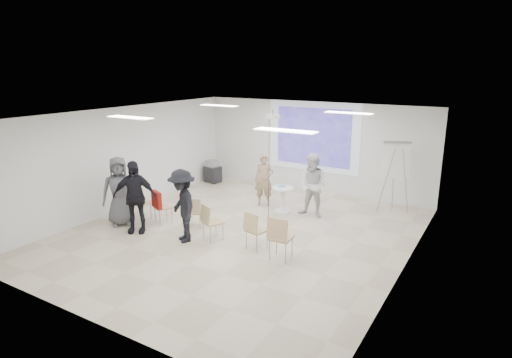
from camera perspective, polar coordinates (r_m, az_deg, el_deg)
The scene contains 30 objects.
floor at distance 10.96m, azimuth -2.16°, elevation -7.52°, with size 8.00×9.00×0.10m, color beige.
ceiling at distance 10.18m, azimuth -2.33°, elevation 8.83°, with size 8.00×9.00×0.10m, color white.
wall_back at distance 14.40m, azimuth 7.69°, elevation 4.26°, with size 8.00×0.10×3.00m, color silver.
wall_left at distance 13.07m, azimuth -17.33°, elevation 2.63°, with size 0.10×9.00×3.00m, color silver.
wall_right at distance 9.00m, azimuth 19.96°, elevation -2.99°, with size 0.10×9.00×3.00m, color silver.
projection_halo at distance 14.28m, azimuth 7.64°, elevation 5.60°, with size 3.20×0.01×2.30m, color silver.
projection_image at distance 14.27m, azimuth 7.61°, elevation 5.59°, with size 2.60×0.01×1.90m, color #3A2FA0.
pedestal_table at distance 12.36m, azimuth 3.55°, elevation -2.56°, with size 0.71×0.71×0.76m.
player_left at distance 12.82m, azimuth 1.10°, elevation 0.31°, with size 0.65×0.44×1.79m, color tan.
player_right at distance 11.94m, azimuth 7.68°, elevation -0.42°, with size 0.96×0.77×1.99m, color silver.
controller_left at distance 12.87m, azimuth 2.35°, elevation 1.67°, with size 0.04×0.12×0.04m, color silver.
controller_right at distance 12.15m, azimuth 7.43°, elevation 1.55°, with size 0.04×0.12×0.04m, color silver.
chair_far_left at distance 12.09m, azimuth -15.40°, elevation -2.82°, with size 0.45×0.49×0.94m.
chair_left_mid at distance 11.71m, azimuth -12.67°, elevation -3.40°, with size 0.56×0.57×0.88m.
chair_left_inner at distance 11.27m, azimuth -8.16°, elevation -4.13°, with size 0.51×0.52×0.81m.
chair_center at distance 10.37m, azimuth -6.15°, elevation -5.43°, with size 0.58×0.59×0.91m.
chair_right_inner at distance 9.83m, azimuth -0.22°, elevation -6.53°, with size 0.52×0.54×0.90m.
chair_right_far at distance 9.29m, azimuth 3.15°, elevation -7.49°, with size 0.50×0.54×1.00m.
red_jacket at distance 11.53m, azimuth -13.12°, elevation -2.69°, with size 0.47×0.11×0.45m, color maroon.
laptop at distance 11.36m, azimuth -8.00°, elevation -4.20°, with size 0.30×0.22×0.02m, color black.
audience_left at distance 11.13m, azimuth -15.95°, elevation -1.64°, with size 1.24×0.74×2.14m, color black.
audience_mid at distance 10.31m, azimuth -9.82°, elevation -2.93°, with size 1.31×0.71×2.02m, color black.
audience_outer at distance 11.78m, azimuth -17.78°, elevation -1.05°, with size 1.01×0.66×2.06m, color #5A5B60.
flipchart_easel at distance 12.64m, azimuth 18.20°, elevation 2.33°, with size 0.84×0.67×2.08m.
av_cart at distance 15.60m, azimuth -5.81°, elevation 0.91°, with size 0.60×0.50×0.82m.
ceiling_projector at distance 11.45m, azimuth 2.22°, elevation 7.68°, with size 0.30×0.25×3.00m.
fluor_panel_nw at distance 12.96m, azimuth -4.95°, elevation 9.73°, with size 1.20×0.30×0.02m, color white.
fluor_panel_ne at distance 11.12m, azimuth 12.25°, elevation 8.60°, with size 1.20×0.30×0.02m, color white.
fluor_panel_sw at distance 10.34m, azimuth -16.43°, elevation 7.88°, with size 1.20×0.30×0.02m, color white.
fluor_panel_se at distance 7.91m, azimuth 3.93°, elevation 6.46°, with size 1.20×0.30×0.02m, color white.
Camera 1 is at (5.54, -8.48, 4.13)m, focal length 30.00 mm.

